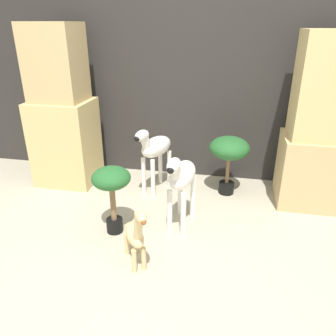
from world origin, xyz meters
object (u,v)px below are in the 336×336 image
(zebra_right, at_px, (181,178))
(giraffe_figurine, at_px, (136,234))
(potted_palm_front, at_px, (229,151))
(zebra_left, at_px, (155,149))
(potted_palm_back, at_px, (112,185))

(zebra_right, height_order, giraffe_figurine, zebra_right)
(giraffe_figurine, xyz_separation_m, potted_palm_front, (0.58, 1.22, 0.19))
(zebra_left, bearing_deg, potted_palm_front, 6.81)
(zebra_left, bearing_deg, zebra_right, -59.10)
(zebra_right, bearing_deg, giraffe_figurine, -112.69)
(giraffe_figurine, distance_m, potted_palm_front, 1.36)
(potted_palm_front, height_order, potted_palm_back, potted_palm_front)
(zebra_right, xyz_separation_m, giraffe_figurine, (-0.22, -0.54, -0.19))
(potted_palm_front, bearing_deg, zebra_right, -117.76)
(zebra_left, height_order, potted_palm_back, zebra_left)
(potted_palm_front, relative_size, potted_palm_back, 1.03)
(potted_palm_back, bearing_deg, giraffe_figurine, -51.09)
(zebra_right, xyz_separation_m, potted_palm_front, (0.36, 0.68, -0.00))
(zebra_right, distance_m, potted_palm_front, 0.77)
(giraffe_figurine, xyz_separation_m, potted_palm_back, (-0.29, 0.36, 0.17))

